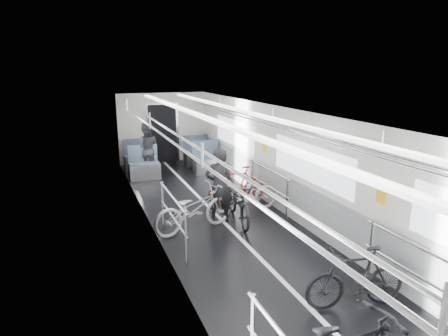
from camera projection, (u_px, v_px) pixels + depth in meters
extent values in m
cube|color=black|center=(241.00, 239.00, 7.76)|extent=(3.00, 14.00, 0.01)
cube|color=white|center=(242.00, 116.00, 7.17)|extent=(3.00, 14.00, 0.02)
cube|color=silver|center=(163.00, 189.00, 6.95)|extent=(0.02, 14.00, 2.40)
cube|color=silver|center=(311.00, 173.00, 7.98)|extent=(0.02, 14.00, 2.40)
cube|color=silver|center=(162.00, 128.00, 13.81)|extent=(3.00, 0.02, 2.40)
cube|color=white|center=(241.00, 239.00, 7.76)|extent=(0.08, 13.80, 0.01)
cube|color=gray|center=(166.00, 228.00, 7.15)|extent=(0.01, 13.90, 0.90)
cube|color=gray|center=(307.00, 208.00, 8.15)|extent=(0.01, 13.90, 0.90)
cube|color=white|center=(164.00, 177.00, 6.91)|extent=(0.01, 10.80, 0.75)
cube|color=white|center=(310.00, 163.00, 7.92)|extent=(0.01, 10.80, 0.75)
cube|color=white|center=(214.00, 121.00, 6.99)|extent=(0.14, 13.40, 0.05)
cube|color=white|center=(270.00, 118.00, 7.37)|extent=(0.14, 13.40, 0.05)
cube|color=black|center=(163.00, 134.00, 13.80)|extent=(0.95, 0.10, 2.00)
imported|color=#B6B5BB|center=(194.00, 209.00, 8.07)|extent=(1.89, 1.07, 0.94)
imported|color=black|center=(356.00, 278.00, 5.49)|extent=(1.53, 0.65, 0.89)
imported|color=silver|center=(245.00, 193.00, 9.21)|extent=(1.67, 0.64, 0.87)
imported|color=#AF2115|center=(237.00, 185.00, 9.77)|extent=(1.51, 0.43, 0.90)
imported|color=black|center=(239.00, 201.00, 8.58)|extent=(0.87, 1.81, 0.91)
imported|color=black|center=(219.00, 186.00, 8.44)|extent=(0.65, 0.49, 1.63)
imported|color=#26242B|center=(146.00, 149.00, 12.13)|extent=(0.94, 0.82, 1.65)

